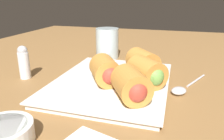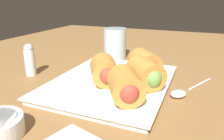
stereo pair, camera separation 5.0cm
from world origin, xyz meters
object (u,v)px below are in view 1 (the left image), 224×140
drinking_glass (107,43)px  salt_shaker (24,62)px  dipping_bowl_near (4,133)px  spoon (181,89)px  serving_plate (112,83)px

drinking_glass → salt_shaker: 28.49cm
dipping_bowl_near → spoon: (25.76, -24.53, -1.00)cm
serving_plate → salt_shaker: salt_shaker is taller
dipping_bowl_near → salt_shaker: bearing=31.0°
spoon → salt_shaker: (-2.50, 38.52, 3.66)cm
drinking_glass → salt_shaker: size_ratio=1.17×
dipping_bowl_near → drinking_glass: (47.92, -0.28, 3.36)cm
serving_plate → spoon: 15.76cm
dipping_bowl_near → spoon: 35.59cm
dipping_bowl_near → spoon: size_ratio=0.54×
serving_plate → spoon: serving_plate is taller
dipping_bowl_near → salt_shaker: size_ratio=0.98×
serving_plate → salt_shaker: 23.10cm
dipping_bowl_near → salt_shaker: 27.27cm
drinking_glass → salt_shaker: (-24.65, 14.26, -0.70)cm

